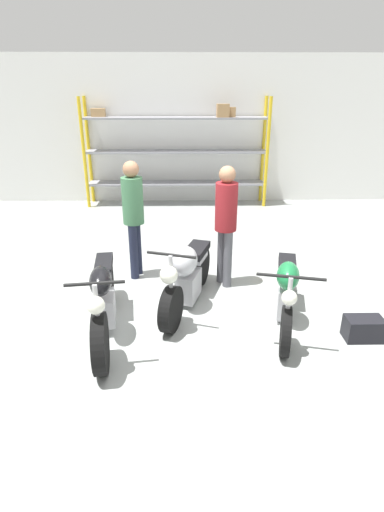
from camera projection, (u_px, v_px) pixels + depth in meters
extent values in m
plane|color=#9EA3A0|center=(193.00, 316.00, 5.27)|extent=(30.00, 30.00, 0.00)
cube|color=white|center=(188.00, 131.00, 10.17)|extent=(30.00, 0.08, 3.60)
cylinder|color=gold|center=(84.00, 154.00, 9.72)|extent=(0.08, 0.08, 2.64)
cylinder|color=gold|center=(267.00, 154.00, 9.80)|extent=(0.08, 0.08, 2.64)
cylinder|color=gold|center=(89.00, 151.00, 10.23)|extent=(0.08, 0.08, 2.64)
cylinder|color=gold|center=(263.00, 151.00, 10.30)|extent=(0.08, 0.08, 2.64)
cube|color=gray|center=(177.00, 183.00, 10.31)|extent=(4.49, 0.55, 0.05)
cube|color=gray|center=(176.00, 151.00, 10.00)|extent=(4.49, 0.55, 0.05)
cube|color=gray|center=(176.00, 118.00, 9.70)|extent=(4.49, 0.55, 0.05)
cube|color=tan|center=(98.00, 113.00, 9.74)|extent=(0.35, 0.26, 0.19)
cube|color=#A87F51|center=(230.00, 112.00, 9.60)|extent=(0.30, 0.20, 0.23)
cube|color=#A87F51|center=(223.00, 111.00, 9.52)|extent=(0.30, 0.24, 0.30)
cylinder|color=black|center=(100.00, 344.00, 4.14)|extent=(0.22, 0.68, 0.66)
cylinder|color=black|center=(107.00, 281.00, 5.51)|extent=(0.22, 0.68, 0.66)
cube|color=#ADADB2|center=(105.00, 308.00, 4.89)|extent=(0.30, 0.46, 0.36)
ellipsoid|color=black|center=(101.00, 281.00, 4.56)|extent=(0.32, 0.56, 0.30)
cube|color=black|center=(104.00, 264.00, 5.10)|extent=(0.28, 0.60, 0.10)
cube|color=black|center=(105.00, 270.00, 5.16)|extent=(0.23, 0.42, 0.12)
cylinder|color=#ADADB2|center=(98.00, 315.00, 4.03)|extent=(0.06, 0.06, 0.67)
sphere|color=silver|center=(96.00, 305.00, 3.91)|extent=(0.18, 0.18, 0.18)
cylinder|color=black|center=(95.00, 283.00, 3.93)|extent=(0.59, 0.11, 0.04)
cylinder|color=black|center=(171.00, 309.00, 4.87)|extent=(0.31, 0.60, 0.59)
cylinder|color=black|center=(201.00, 266.00, 6.07)|extent=(0.31, 0.60, 0.59)
cube|color=#ADADB2|center=(189.00, 285.00, 5.53)|extent=(0.38, 0.52, 0.39)
ellipsoid|color=#B7B7BF|center=(185.00, 261.00, 5.21)|extent=(0.46, 0.56, 0.38)
cube|color=black|center=(196.00, 250.00, 5.73)|extent=(0.44, 0.65, 0.10)
cube|color=#B7B7BF|center=(196.00, 256.00, 5.76)|extent=(0.35, 0.47, 0.12)
cylinder|color=#ADADB2|center=(171.00, 283.00, 4.75)|extent=(0.06, 0.06, 0.70)
sphere|color=silver|center=(169.00, 275.00, 4.64)|extent=(0.22, 0.22, 0.22)
cylinder|color=black|center=(171.00, 255.00, 4.65)|extent=(0.58, 0.22, 0.04)
cylinder|color=black|center=(285.00, 331.00, 4.43)|extent=(0.23, 0.58, 0.58)
cylinder|color=black|center=(285.00, 274.00, 5.81)|extent=(0.23, 0.58, 0.58)
cube|color=#ADADB2|center=(285.00, 299.00, 5.18)|extent=(0.28, 0.51, 0.40)
ellipsoid|color=#196B38|center=(288.00, 276.00, 4.87)|extent=(0.38, 0.53, 0.33)
cube|color=black|center=(287.00, 263.00, 5.34)|extent=(0.33, 0.53, 0.10)
cube|color=#196B38|center=(286.00, 266.00, 5.48)|extent=(0.27, 0.38, 0.12)
cylinder|color=#ADADB2|center=(288.00, 305.00, 4.33)|extent=(0.06, 0.06, 0.65)
sphere|color=silver|center=(289.00, 298.00, 4.22)|extent=(0.17, 0.17, 0.17)
cylinder|color=black|center=(291.00, 277.00, 4.23)|extent=(0.72, 0.20, 0.04)
cylinder|color=#595960|center=(221.00, 255.00, 6.08)|extent=(0.13, 0.13, 0.88)
cylinder|color=#595960|center=(228.00, 259.00, 5.93)|extent=(0.13, 0.13, 0.88)
cylinder|color=maroon|center=(226.00, 207.00, 5.71)|extent=(0.43, 0.43, 0.69)
sphere|color=#9E7051|center=(227.00, 174.00, 5.53)|extent=(0.24, 0.24, 0.24)
cylinder|color=#1E2338|center=(137.00, 248.00, 6.36)|extent=(0.13, 0.13, 0.89)
cylinder|color=#1E2338|center=(134.00, 252.00, 6.19)|extent=(0.13, 0.13, 0.89)
cylinder|color=#3F724C|center=(133.00, 201.00, 5.97)|extent=(0.38, 0.38, 0.70)
sphere|color=#9E7051|center=(131.00, 169.00, 5.79)|extent=(0.24, 0.24, 0.24)
cube|color=black|center=(363.00, 329.00, 4.75)|extent=(0.44, 0.26, 0.28)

